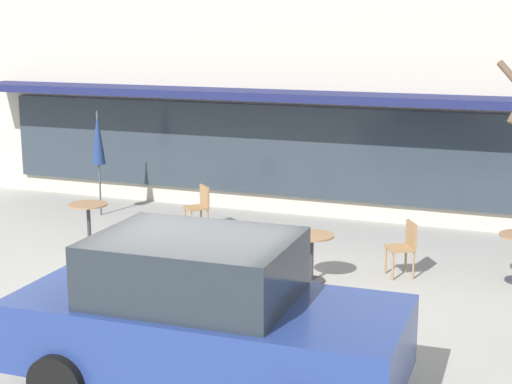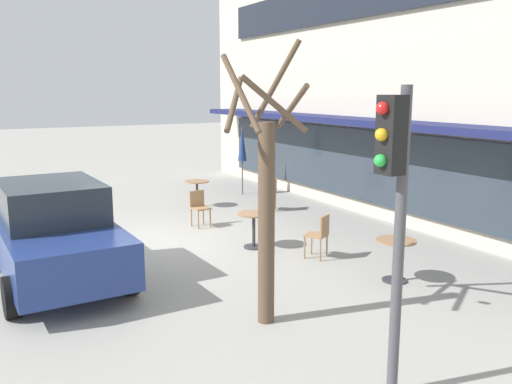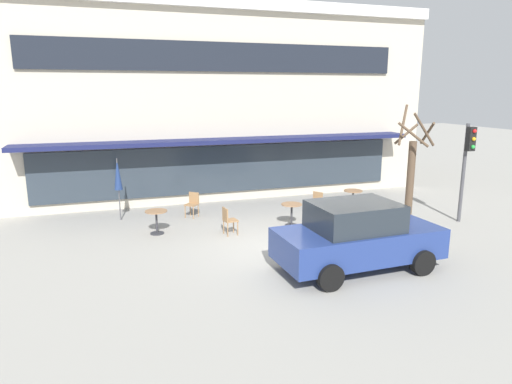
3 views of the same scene
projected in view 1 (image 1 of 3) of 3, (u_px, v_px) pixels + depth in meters
ground_plane at (189, 311)px, 11.02m from camera, size 80.00×80.00×0.00m
building_facade at (366, 23)px, 19.26m from camera, size 18.40×9.10×7.97m
cafe_table_streetside at (311, 250)px, 12.17m from camera, size 0.70×0.70×0.76m
cafe_table_by_tree at (89, 217)px, 14.25m from camera, size 0.70×0.70×0.76m
patio_umbrella_green_folded at (98, 139)px, 16.22m from camera, size 0.28×0.28×2.20m
cafe_chair_0 at (172, 239)px, 12.72m from camera, size 0.45×0.45×0.89m
cafe_chair_1 at (200, 204)px, 15.19m from camera, size 0.57×0.57×0.89m
cafe_chair_2 at (405, 244)px, 12.43m from camera, size 0.55×0.55×0.89m
parked_sedan at (205, 317)px, 8.38m from camera, size 4.26×2.14×1.76m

